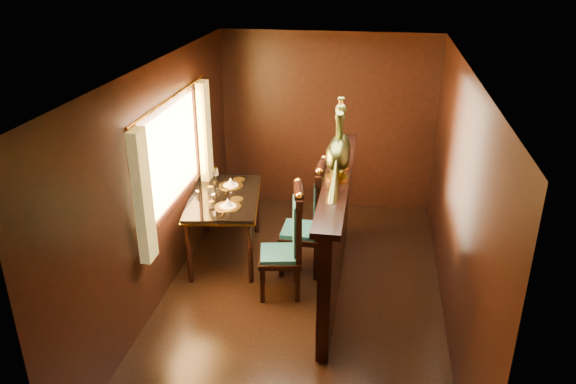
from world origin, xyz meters
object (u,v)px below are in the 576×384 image
Objects in this scene: dining_table at (224,201)px; peacock_right at (341,136)px; chair_left at (291,238)px; peacock_left at (338,142)px; chair_right at (313,215)px.

peacock_right reaches higher than dining_table.
chair_left reaches higher than dining_table.
peacock_left is (1.38, -0.64, 1.03)m from dining_table.
peacock_left is 1.11× the size of peacock_right.
peacock_left is 0.33m from peacock_right.
peacock_right reaches higher than chair_left.
peacock_left is at bearing -90.00° from peacock_right.
chair_right is 1.18m from peacock_left.
dining_table is at bearing 167.06° from peacock_right.
chair_left is 1.19m from peacock_left.
chair_right is at bearing 121.64° from peacock_left.
chair_right is at bearing 59.61° from chair_left.
dining_table is 2.03× the size of peacock_right.
peacock_right reaches higher than chair_right.
chair_left is at bearing -45.48° from dining_table.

